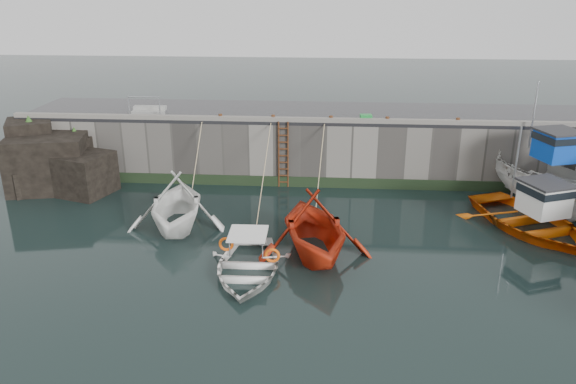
# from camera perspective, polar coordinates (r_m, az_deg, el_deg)

# --- Properties ---
(ground) EXTENTS (120.00, 120.00, 0.00)m
(ground) POSITION_cam_1_polar(r_m,az_deg,el_deg) (17.98, 3.38, -10.42)
(ground) COLOR black
(ground) RESTS_ON ground
(quay_back) EXTENTS (30.00, 5.00, 3.00)m
(quay_back) POSITION_cam_1_polar(r_m,az_deg,el_deg) (28.99, 3.90, 4.97)
(quay_back) COLOR slate
(quay_back) RESTS_ON ground
(road_back) EXTENTS (30.00, 5.00, 0.16)m
(road_back) POSITION_cam_1_polar(r_m,az_deg,el_deg) (28.61, 3.97, 8.02)
(road_back) COLOR black
(road_back) RESTS_ON quay_back
(kerb_back) EXTENTS (30.00, 0.30, 0.20)m
(kerb_back) POSITION_cam_1_polar(r_m,az_deg,el_deg) (26.27, 3.94, 7.31)
(kerb_back) COLOR slate
(kerb_back) RESTS_ON road_back
(algae_back) EXTENTS (30.00, 0.08, 0.50)m
(algae_back) POSITION_cam_1_polar(r_m,az_deg,el_deg) (26.94, 3.78, 0.97)
(algae_back) COLOR black
(algae_back) RESTS_ON ground
(rock_outcrop) EXTENTS (5.85, 4.24, 3.41)m
(rock_outcrop) POSITION_cam_1_polar(r_m,az_deg,el_deg) (28.90, -22.76, 2.86)
(rock_outcrop) COLOR black
(rock_outcrop) RESTS_ON ground
(ladder) EXTENTS (0.51, 0.08, 3.20)m
(ladder) POSITION_cam_1_polar(r_m,az_deg,el_deg) (26.56, -0.48, 3.77)
(ladder) COLOR #3F1E0F
(ladder) RESTS_ON ground
(boat_near_white) EXTENTS (4.78, 5.35, 2.54)m
(boat_near_white) POSITION_cam_1_polar(r_m,az_deg,el_deg) (23.17, -11.12, -3.39)
(boat_near_white) COLOR white
(boat_near_white) RESTS_ON ground
(boat_near_white_rope) EXTENTS (0.04, 3.63, 3.10)m
(boat_near_white_rope) POSITION_cam_1_polar(r_m,az_deg,el_deg) (26.55, -9.07, -0.12)
(boat_near_white_rope) COLOR tan
(boat_near_white_rope) RESTS_ON ground
(boat_near_blue) EXTENTS (3.28, 4.53, 0.92)m
(boat_near_blue) POSITION_cam_1_polar(r_m,az_deg,el_deg) (19.31, -4.18, -8.11)
(boat_near_blue) COLOR white
(boat_near_blue) RESTS_ON ground
(boat_near_blue_rope) EXTENTS (0.04, 6.70, 3.10)m
(boat_near_blue_rope) POSITION_cam_1_polar(r_m,az_deg,el_deg) (24.32, -2.32, -1.83)
(boat_near_blue_rope) COLOR tan
(boat_near_blue_rope) RESTS_ON ground
(boat_near_blacktrim) EXTENTS (5.50, 6.00, 2.68)m
(boat_near_blacktrim) POSITION_cam_1_polar(r_m,az_deg,el_deg) (20.55, 2.58, -6.21)
(boat_near_blacktrim) COLOR #B1260F
(boat_near_blacktrim) RESTS_ON ground
(boat_near_blacktrim_rope) EXTENTS (0.04, 5.26, 3.10)m
(boat_near_blacktrim_rope) POSITION_cam_1_polar(r_m,az_deg,el_deg) (24.92, 2.92, -1.27)
(boat_near_blacktrim_rope) COLOR tan
(boat_near_blacktrim_rope) RESTS_ON ground
(boat_far_white) EXTENTS (4.33, 7.10, 5.57)m
(boat_far_white) POSITION_cam_1_polar(r_m,az_deg,el_deg) (27.03, 24.39, 1.06)
(boat_far_white) COLOR silver
(boat_far_white) RESTS_ON ground
(boat_far_orange) EXTENTS (6.15, 7.09, 4.23)m
(boat_far_orange) POSITION_cam_1_polar(r_m,az_deg,el_deg) (24.34, 23.40, -2.57)
(boat_far_orange) COLOR orange
(boat_far_orange) RESTS_ON ground
(fish_crate) EXTENTS (0.57, 0.43, 0.33)m
(fish_crate) POSITION_cam_1_polar(r_m,az_deg,el_deg) (26.60, 7.91, 7.46)
(fish_crate) COLOR #178130
(fish_crate) RESTS_ON road_back
(railing) EXTENTS (1.60, 1.05, 1.00)m
(railing) POSITION_cam_1_polar(r_m,az_deg,el_deg) (28.72, -13.95, 8.10)
(railing) COLOR #A5A8AD
(railing) RESTS_ON road_back
(bollard_a) EXTENTS (0.18, 0.18, 0.28)m
(bollard_a) POSITION_cam_1_polar(r_m,az_deg,el_deg) (26.85, -6.88, 7.58)
(bollard_a) COLOR #3F1E0F
(bollard_a) RESTS_ON road_back
(bollard_b) EXTENTS (0.18, 0.18, 0.28)m
(bollard_b) POSITION_cam_1_polar(r_m,az_deg,el_deg) (26.49, -1.52, 7.54)
(bollard_b) COLOR #3F1E0F
(bollard_b) RESTS_ON road_back
(bollard_c) EXTENTS (0.18, 0.18, 0.28)m
(bollard_c) POSITION_cam_1_polar(r_m,az_deg,el_deg) (26.36, 4.38, 7.43)
(bollard_c) COLOR #3F1E0F
(bollard_c) RESTS_ON road_back
(bollard_d) EXTENTS (0.18, 0.18, 0.28)m
(bollard_d) POSITION_cam_1_polar(r_m,az_deg,el_deg) (26.50, 10.05, 7.24)
(bollard_d) COLOR #3F1E0F
(bollard_d) RESTS_ON road_back
(bollard_e) EXTENTS (0.18, 0.18, 0.28)m
(bollard_e) POSITION_cam_1_polar(r_m,az_deg,el_deg) (27.02, 16.87, 6.93)
(bollard_e) COLOR #3F1E0F
(bollard_e) RESTS_ON road_back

